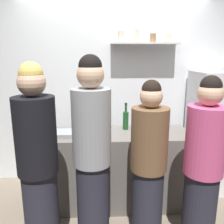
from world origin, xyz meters
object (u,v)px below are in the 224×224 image
at_px(person_grey_hoodie, 92,157).
at_px(wine_bottle_green_glass, 126,120).
at_px(person_blonde, 38,167).
at_px(water_bottle_plastic, 105,120).
at_px(refrigerator, 213,132).
at_px(utensil_holder, 137,123).
at_px(wine_bottle_amber_glass, 149,118).
at_px(person_pink_top, 203,169).
at_px(baking_pan, 65,134).
at_px(person_brown_jacket, 148,166).

bearing_deg(person_grey_hoodie, wine_bottle_green_glass, -42.39).
bearing_deg(person_blonde, water_bottle_plastic, 38.54).
distance_m(refrigerator, wine_bottle_green_glass, 1.22).
distance_m(refrigerator, utensil_holder, 1.05).
distance_m(wine_bottle_amber_glass, water_bottle_plastic, 0.56).
bearing_deg(person_pink_top, person_grey_hoodie, 50.95).
bearing_deg(refrigerator, baking_pan, -168.58).
bearing_deg(water_bottle_plastic, person_grey_hoodie, -98.51).
xyz_separation_m(refrigerator, wine_bottle_green_glass, (-1.18, -0.17, 0.23)).
xyz_separation_m(refrigerator, water_bottle_plastic, (-1.43, -0.10, 0.21)).
height_order(person_brown_jacket, person_pink_top, person_pink_top).
xyz_separation_m(wine_bottle_amber_glass, person_grey_hoodie, (-0.69, -0.90, -0.11)).
xyz_separation_m(wine_bottle_amber_glass, water_bottle_plastic, (-0.56, -0.03, -0.00)).
xyz_separation_m(utensil_holder, person_grey_hoodie, (-0.53, -0.86, -0.06)).
bearing_deg(person_pink_top, utensil_holder, -9.04).
bearing_deg(person_brown_jacket, baking_pan, 70.97).
xyz_separation_m(utensil_holder, wine_bottle_amber_glass, (0.16, 0.03, 0.05)).
bearing_deg(person_blonde, refrigerator, 7.57).
bearing_deg(person_grey_hoodie, person_pink_top, -111.79).
xyz_separation_m(refrigerator, person_pink_top, (-0.59, -1.05, 0.01)).
height_order(utensil_holder, person_brown_jacket, person_brown_jacket).
bearing_deg(refrigerator, person_pink_top, -119.12).
bearing_deg(utensil_holder, person_blonde, -135.74).
distance_m(baking_pan, person_blonde, 0.70).
bearing_deg(person_brown_jacket, person_grey_hoodie, 109.36).
height_order(wine_bottle_green_glass, person_grey_hoodie, person_grey_hoodie).
xyz_separation_m(utensil_holder, water_bottle_plastic, (-0.40, 0.00, 0.05)).
height_order(refrigerator, baking_pan, refrigerator).
height_order(refrigerator, person_brown_jacket, refrigerator).
bearing_deg(baking_pan, wine_bottle_amber_glass, 16.98).
distance_m(utensil_holder, person_grey_hoodie, 1.02).
bearing_deg(baking_pan, wine_bottle_green_glass, 16.63).
bearing_deg(water_bottle_plastic, wine_bottle_amber_glass, 3.01).
relative_size(person_brown_jacket, person_pink_top, 0.97).
distance_m(utensil_holder, person_brown_jacket, 0.83).
xyz_separation_m(wine_bottle_green_glass, person_brown_jacket, (0.14, -0.74, -0.25)).
height_order(refrigerator, person_pink_top, person_pink_top).
bearing_deg(wine_bottle_amber_glass, refrigerator, 4.70).
distance_m(person_blonde, person_pink_top, 1.43).
bearing_deg(refrigerator, wine_bottle_green_glass, -171.78).
distance_m(baking_pan, person_pink_top, 1.47).
bearing_deg(utensil_holder, person_grey_hoodie, -121.53).
xyz_separation_m(baking_pan, person_grey_hoodie, (0.33, -0.59, -0.03)).
relative_size(water_bottle_plastic, person_grey_hoodie, 0.13).
xyz_separation_m(person_grey_hoodie, person_blonde, (-0.45, -0.09, -0.03)).
bearing_deg(wine_bottle_green_glass, person_pink_top, -55.78).
distance_m(wine_bottle_green_glass, person_pink_top, 1.09).
relative_size(baking_pan, water_bottle_plastic, 1.45).
distance_m(water_bottle_plastic, person_blonde, 1.13).
bearing_deg(person_grey_hoodie, wine_bottle_amber_glass, -54.47).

